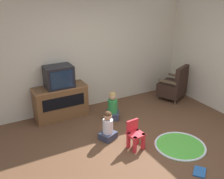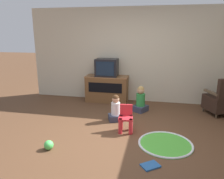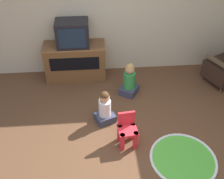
{
  "view_description": "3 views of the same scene",
  "coord_description": "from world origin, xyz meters",
  "px_view_note": "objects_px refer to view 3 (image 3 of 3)",
  "views": [
    {
      "loc": [
        -2.3,
        -2.99,
        2.77
      ],
      "look_at": [
        -0.08,
        1.05,
        0.9
      ],
      "focal_mm": 42.0,
      "sensor_mm": 36.0,
      "label": 1
    },
    {
      "loc": [
        0.54,
        -3.54,
        1.87
      ],
      "look_at": [
        -0.36,
        0.78,
        0.71
      ],
      "focal_mm": 35.0,
      "sensor_mm": 36.0,
      "label": 2
    },
    {
      "loc": [
        -0.43,
        -2.25,
        3.01
      ],
      "look_at": [
        -0.18,
        0.78,
        0.67
      ],
      "focal_mm": 42.0,
      "sensor_mm": 36.0,
      "label": 3
    }
  ],
  "objects_px": {
    "yellow_kid_chair": "(127,132)",
    "child_watching_left": "(105,109)",
    "child_watching_center": "(129,81)",
    "tv_cabinet": "(75,61)",
    "television": "(73,33)"
  },
  "relations": [
    {
      "from": "yellow_kid_chair",
      "to": "child_watching_center",
      "type": "relative_size",
      "value": 0.83
    },
    {
      "from": "television",
      "to": "child_watching_center",
      "type": "relative_size",
      "value": 0.92
    },
    {
      "from": "tv_cabinet",
      "to": "child_watching_left",
      "type": "height_order",
      "value": "tv_cabinet"
    },
    {
      "from": "television",
      "to": "child_watching_center",
      "type": "distance_m",
      "value": 1.32
    },
    {
      "from": "child_watching_center",
      "to": "television",
      "type": "bearing_deg",
      "value": 90.22
    },
    {
      "from": "yellow_kid_chair",
      "to": "child_watching_center",
      "type": "distance_m",
      "value": 1.19
    },
    {
      "from": "child_watching_left",
      "to": "television",
      "type": "bearing_deg",
      "value": 90.08
    },
    {
      "from": "television",
      "to": "child_watching_left",
      "type": "relative_size",
      "value": 1.0
    },
    {
      "from": "yellow_kid_chair",
      "to": "child_watching_center",
      "type": "bearing_deg",
      "value": 75.24
    },
    {
      "from": "tv_cabinet",
      "to": "television",
      "type": "distance_m",
      "value": 0.58
    },
    {
      "from": "television",
      "to": "child_watching_left",
      "type": "distance_m",
      "value": 1.53
    },
    {
      "from": "child_watching_center",
      "to": "tv_cabinet",
      "type": "bearing_deg",
      "value": 89.56
    },
    {
      "from": "child_watching_left",
      "to": "child_watching_center",
      "type": "xyz_separation_m",
      "value": [
        0.48,
        0.69,
        0.02
      ]
    },
    {
      "from": "tv_cabinet",
      "to": "yellow_kid_chair",
      "type": "distance_m",
      "value": 1.95
    },
    {
      "from": "yellow_kid_chair",
      "to": "child_watching_left",
      "type": "relative_size",
      "value": 0.89
    }
  ]
}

